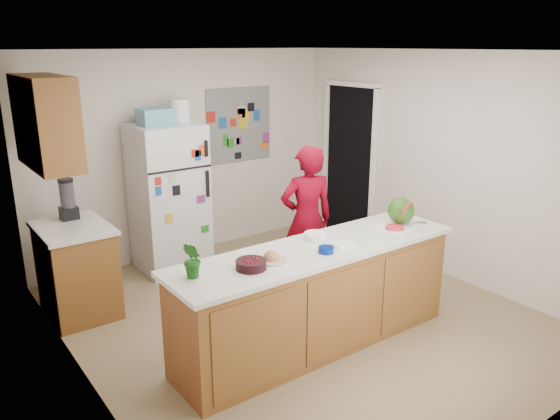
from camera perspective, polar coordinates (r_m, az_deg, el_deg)
floor at (r=5.45m, az=1.99°, el=-11.11°), size 4.00×4.50×0.02m
wall_back at (r=6.85m, az=-9.69°, el=5.77°), size 4.00×0.02×2.50m
wall_left at (r=4.11m, az=-20.52°, el=-2.67°), size 0.02×4.50×2.50m
wall_right at (r=6.39m, az=16.49°, el=4.50°), size 0.02×4.50×2.50m
ceiling at (r=4.81m, az=2.30°, el=16.43°), size 4.00×4.50×0.02m
doorway at (r=7.37m, az=7.31°, el=4.83°), size 0.03×0.85×2.04m
peninsula_base at (r=4.79m, az=3.87°, el=-9.28°), size 2.60×0.62×0.88m
peninsula_top at (r=4.60m, az=3.98°, el=-4.14°), size 2.68×0.70×0.04m
side_counter_base at (r=5.69m, az=-20.43°, el=-6.07°), size 0.60×0.80×0.86m
side_counter_top at (r=5.54m, az=-20.90°, el=-1.77°), size 0.64×0.84×0.04m
upper_cabinets at (r=5.24m, az=-23.30°, el=8.44°), size 0.35×1.00×0.80m
refrigerator at (r=6.42m, az=-11.56°, el=1.24°), size 0.75×0.70×1.70m
fridge_top_bin at (r=6.20m, az=-12.92°, el=9.48°), size 0.35×0.28×0.18m
photo_collage at (r=7.14m, az=-4.29°, el=8.86°), size 0.95×0.01×0.95m
person at (r=5.69m, az=2.81°, el=-1.08°), size 0.66×0.53×1.58m
blender_appliance at (r=5.72m, az=-21.31°, el=0.96°), size 0.14×0.14×0.38m
cutting_board at (r=5.21m, az=12.18°, el=-1.62°), size 0.41×0.32×0.01m
watermelon at (r=5.23m, az=12.55°, el=-0.08°), size 0.25×0.25×0.25m
watermelon_slice at (r=5.11m, az=11.89°, el=-1.79°), size 0.16×0.16×0.02m
cherry_bowl at (r=4.15m, az=-3.04°, el=-5.71°), size 0.30×0.30×0.07m
white_bowl at (r=4.76m, az=3.73°, el=-2.75°), size 0.23×0.23×0.06m
cobalt_bowl at (r=4.48m, az=4.83°, el=-4.16°), size 0.14×0.14×0.05m
plate at (r=4.30m, az=-0.91°, el=-5.24°), size 0.27×0.27×0.02m
paper_towel at (r=4.65m, az=6.61°, el=-3.60°), size 0.20×0.19×0.02m
keys at (r=5.35m, az=14.50°, el=-1.30°), size 0.11×0.08×0.01m
potted_plant at (r=4.00m, az=-9.10°, el=-5.19°), size 0.14×0.17×0.28m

